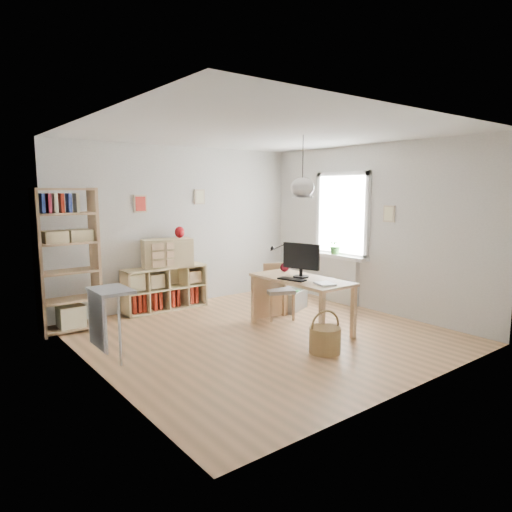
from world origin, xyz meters
TOP-DOWN VIEW (x-y plane):
  - ground at (0.00, 0.00)m, footprint 4.50×4.50m
  - room_shell at (0.55, -0.15)m, footprint 4.50×4.50m
  - window_unit at (2.23, 0.60)m, footprint 0.07×1.16m
  - radiator at (2.19, 0.60)m, footprint 0.10×0.80m
  - windowsill at (2.14, 0.60)m, footprint 0.22×1.20m
  - desk at (0.55, -0.15)m, footprint 0.70×1.50m
  - cube_shelf at (-0.47, 2.08)m, footprint 1.40×0.38m
  - tall_bookshelf at (-2.04, 1.80)m, footprint 0.80×0.38m
  - side_table at (-2.04, 0.35)m, footprint 0.40×0.55m
  - chair at (0.72, 0.54)m, footprint 0.54×0.54m
  - wicker_basket at (0.16, -1.00)m, footprint 0.39×0.39m
  - storage_chest at (1.16, 0.87)m, footprint 0.83×0.88m
  - monitor at (0.58, -0.11)m, footprint 0.22×0.54m
  - keyboard at (0.35, -0.18)m, footprint 0.24×0.42m
  - task_lamp at (0.62, 0.41)m, footprint 0.38×0.14m
  - yarn_ball at (0.70, 0.37)m, footprint 0.13×0.13m
  - paper_tray at (0.47, -0.68)m, footprint 0.27×0.31m
  - drawer_chest at (-0.40, 2.04)m, footprint 0.86×0.53m
  - red_vase at (-0.16, 2.04)m, footprint 0.16×0.16m
  - potted_plant at (2.12, 0.65)m, footprint 0.32×0.29m

SIDE VIEW (x-z plane):
  - ground at x=0.00m, z-range 0.00..0.00m
  - wicker_basket at x=0.16m, z-range -0.09..0.44m
  - storage_chest at x=1.16m, z-range -0.11..0.54m
  - cube_shelf at x=-0.47m, z-range -0.06..0.66m
  - radiator at x=2.19m, z-range 0.00..0.80m
  - chair at x=0.72m, z-range 0.06..0.90m
  - desk at x=0.55m, z-range 0.28..1.03m
  - side_table at x=-2.04m, z-range 0.24..1.09m
  - keyboard at x=0.35m, z-range 0.75..0.77m
  - paper_tray at x=0.47m, z-range 0.75..0.78m
  - yarn_ball at x=0.70m, z-range 0.75..0.88m
  - windowsill at x=2.14m, z-range 0.80..0.86m
  - drawer_chest at x=-0.40m, z-range 0.72..1.18m
  - potted_plant at x=2.12m, z-range 0.86..1.17m
  - monitor at x=0.58m, z-range 0.78..1.26m
  - task_lamp at x=0.62m, z-range 0.82..1.23m
  - tall_bookshelf at x=-2.04m, z-range 0.09..2.09m
  - red_vase at x=-0.16m, z-range 1.18..1.37m
  - window_unit at x=2.23m, z-range 0.82..2.28m
  - room_shell at x=0.55m, z-range -0.25..4.25m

